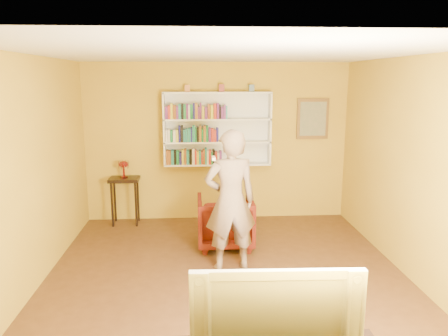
{
  "coord_description": "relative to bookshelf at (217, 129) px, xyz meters",
  "views": [
    {
      "loc": [
        -0.36,
        -4.95,
        2.42
      ],
      "look_at": [
        0.01,
        0.75,
        1.25
      ],
      "focal_mm": 35.0,
      "sensor_mm": 36.0,
      "label": 1
    }
  ],
  "objects": [
    {
      "name": "room_shell",
      "position": [
        0.0,
        -2.41,
        -0.58
      ],
      "size": [
        5.3,
        5.8,
        2.88
      ],
      "color": "#432915",
      "rests_on": "ground"
    },
    {
      "name": "bookshelf",
      "position": [
        0.0,
        0.0,
        0.0
      ],
      "size": [
        1.8,
        0.29,
        1.23
      ],
      "color": "white",
      "rests_on": "room_shell"
    },
    {
      "name": "books_row_lower",
      "position": [
        -0.41,
        -0.11,
        -0.46
      ],
      "size": [
        0.93,
        0.19,
        0.27
      ],
      "color": "brown",
      "rests_on": "bookshelf"
    },
    {
      "name": "books_row_middle",
      "position": [
        -0.41,
        -0.11,
        -0.08
      ],
      "size": [
        0.87,
        0.19,
        0.27
      ],
      "color": "white",
      "rests_on": "bookshelf"
    },
    {
      "name": "books_row_upper",
      "position": [
        -0.36,
        -0.1,
        0.3
      ],
      "size": [
        1.02,
        0.19,
        0.26
      ],
      "color": "#6C287A",
      "rests_on": "bookshelf"
    },
    {
      "name": "ornament_left",
      "position": [
        -0.49,
        -0.06,
        0.68
      ],
      "size": [
        0.08,
        0.08,
        0.11
      ],
      "primitive_type": "cube",
      "color": "#CC7A3A",
      "rests_on": "bookshelf"
    },
    {
      "name": "ornament_centre",
      "position": [
        0.07,
        -0.06,
        0.68
      ],
      "size": [
        0.09,
        0.09,
        0.12
      ],
      "primitive_type": "cube",
      "color": "maroon",
      "rests_on": "bookshelf"
    },
    {
      "name": "ornament_right",
      "position": [
        0.57,
        -0.06,
        0.68
      ],
      "size": [
        0.08,
        0.08,
        0.12
      ],
      "primitive_type": "cube",
      "color": "slate",
      "rests_on": "bookshelf"
    },
    {
      "name": "framed_painting",
      "position": [
        1.65,
        0.05,
        0.16
      ],
      "size": [
        0.55,
        0.05,
        0.7
      ],
      "color": "brown",
      "rests_on": "room_shell"
    },
    {
      "name": "console_table",
      "position": [
        -1.57,
        -0.16,
        -0.93
      ],
      "size": [
        0.49,
        0.37,
        0.8
      ],
      "color": "black",
      "rests_on": "ground"
    },
    {
      "name": "ruby_lustre",
      "position": [
        -1.57,
        -0.16,
        -0.59
      ],
      "size": [
        0.18,
        0.17,
        0.28
      ],
      "color": "maroon",
      "rests_on": "console_table"
    },
    {
      "name": "armchair",
      "position": [
        0.05,
        -1.26,
        -1.22
      ],
      "size": [
        0.8,
        0.82,
        0.75
      ],
      "primitive_type": "imported",
      "rotation": [
        0.0,
        0.0,
        3.14
      ],
      "color": "#410804",
      "rests_on": "ground"
    },
    {
      "name": "person",
      "position": [
        0.06,
        -2.06,
        -0.68
      ],
      "size": [
        0.72,
        0.53,
        1.82
      ],
      "primitive_type": "imported",
      "rotation": [
        0.0,
        0.0,
        3.28
      ],
      "color": "#7D685C",
      "rests_on": "ground"
    },
    {
      "name": "game_remote",
      "position": [
        -0.16,
        -2.3,
        -0.09
      ],
      "size": [
        0.04,
        0.15,
        0.04
      ],
      "primitive_type": "cube",
      "color": "white",
      "rests_on": "person"
    },
    {
      "name": "television",
      "position": [
        0.16,
        -4.66,
        -0.71
      ],
      "size": [
        1.15,
        0.19,
        0.66
      ],
      "primitive_type": "imported",
      "rotation": [
        0.0,
        0.0,
        -0.03
      ],
      "color": "black",
      "rests_on": "tv_cabinet"
    }
  ]
}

